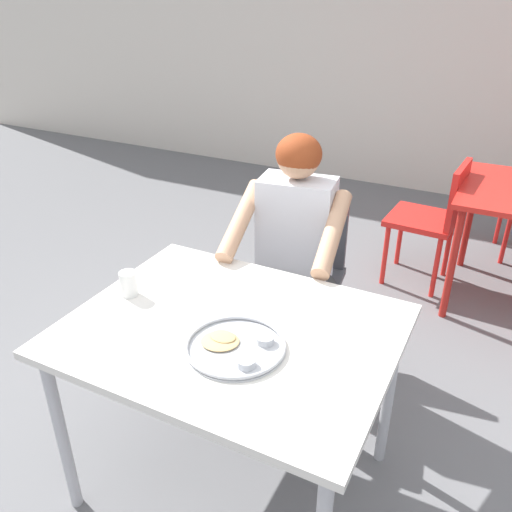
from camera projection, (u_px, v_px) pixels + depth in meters
name	position (u px, v px, depth m)	size (l,w,h in m)	color
ground_plane	(224.00, 494.00, 2.12)	(12.00, 12.00, 0.05)	slate
table_foreground	(231.00, 345.00, 1.84)	(1.11, 0.87, 0.75)	silver
thali_tray	(236.00, 346.00, 1.69)	(0.33, 0.33, 0.03)	#B7BABF
drinking_cup	(128.00, 283.00, 1.96)	(0.06, 0.06, 0.10)	white
chair_foreground	(302.00, 267.00, 2.69)	(0.47, 0.49, 0.87)	#3F3F44
diner_foreground	(290.00, 245.00, 2.40)	(0.54, 0.59, 1.23)	#353535
chair_red_left	(435.00, 214.00, 3.33)	(0.43, 0.43, 0.83)	red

